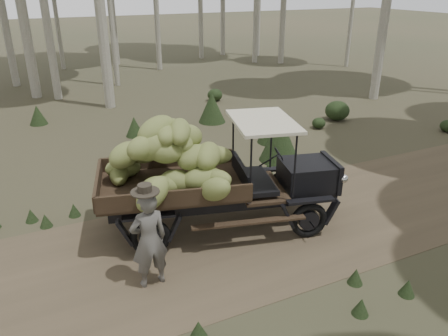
{
  "coord_description": "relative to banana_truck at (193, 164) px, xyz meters",
  "views": [
    {
      "loc": [
        -2.33,
        -6.73,
        4.84
      ],
      "look_at": [
        1.16,
        0.59,
        1.32
      ],
      "focal_mm": 35.0,
      "sensor_mm": 36.0,
      "label": 1
    }
  ],
  "objects": [
    {
      "name": "ground",
      "position": [
        -0.54,
        -0.71,
        -1.48
      ],
      "size": [
        120.0,
        120.0,
        0.0
      ],
      "primitive_type": "plane",
      "color": "#473D2B",
      "rests_on": "ground"
    },
    {
      "name": "dirt_track",
      "position": [
        -0.54,
        -0.71,
        -1.48
      ],
      "size": [
        70.0,
        4.0,
        0.01
      ],
      "primitive_type": "cube",
      "color": "brown",
      "rests_on": "ground"
    },
    {
      "name": "banana_truck",
      "position": [
        0.0,
        0.0,
        0.0
      ],
      "size": [
        5.22,
        2.86,
        2.57
      ],
      "rotation": [
        0.0,
        0.0,
        -0.25
      ],
      "color": "black",
      "rests_on": "ground"
    },
    {
      "name": "farmer",
      "position": [
        -1.35,
        -1.37,
        -0.59
      ],
      "size": [
        0.66,
        0.5,
        1.89
      ],
      "rotation": [
        0.0,
        0.0,
        3.22
      ],
      "color": "#575450",
      "rests_on": "ground"
    },
    {
      "name": "undergrowth",
      "position": [
        -0.68,
        -2.21,
        -0.93
      ],
      "size": [
        24.66,
        22.32,
        1.39
      ],
      "color": "#233319",
      "rests_on": "ground"
    }
  ]
}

